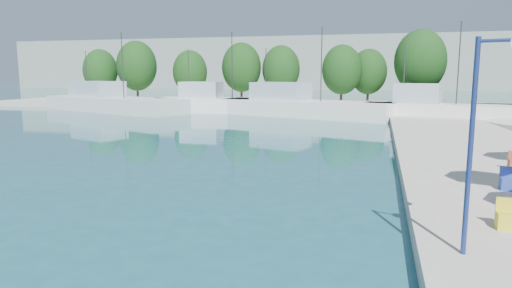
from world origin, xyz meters
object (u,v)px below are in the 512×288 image
(trawler_03, at_px, (300,107))
(trawler_02, at_px, (217,104))
(street_lamp, at_px, (489,106))
(trawler_01, at_px, (111,103))
(trawler_04, at_px, (436,111))

(trawler_03, bearing_deg, trawler_02, -172.68)
(trawler_02, distance_m, trawler_03, 11.03)
(trawler_02, height_order, street_lamp, trawler_02)
(trawler_02, relative_size, trawler_03, 0.77)
(trawler_01, height_order, street_lamp, trawler_01)
(trawler_01, relative_size, trawler_04, 1.49)
(trawler_01, bearing_deg, trawler_04, 17.03)
(trawler_02, bearing_deg, trawler_01, -176.03)
(trawler_01, distance_m, trawler_03, 24.79)
(street_lamp, bearing_deg, trawler_03, 122.66)
(trawler_04, height_order, street_lamp, trawler_04)
(street_lamp, bearing_deg, trawler_01, 148.52)
(trawler_04, bearing_deg, trawler_03, -174.76)
(trawler_01, bearing_deg, trawler_02, 27.38)
(trawler_03, xyz_separation_m, trawler_04, (14.24, -2.21, 0.00))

